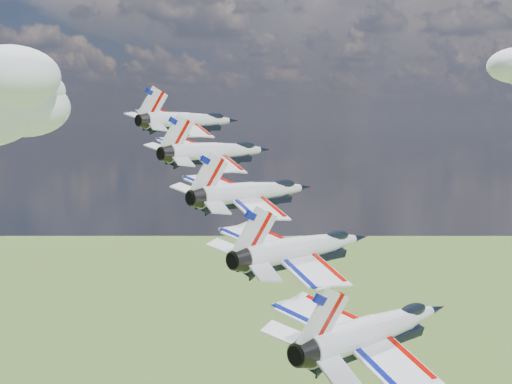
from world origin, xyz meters
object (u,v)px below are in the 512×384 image
at_px(jet_1, 219,151).
at_px(jet_4, 379,328).
at_px(jet_0, 192,121).
at_px(jet_2, 256,192).
at_px(jet_3, 306,248).

bearing_deg(jet_1, jet_4, -23.80).
distance_m(jet_0, jet_4, 50.32).
bearing_deg(jet_2, jet_1, 156.20).
relative_size(jet_0, jet_4, 1.00).
xyz_separation_m(jet_1, jet_4, (24.46, -26.71, -10.61)).
distance_m(jet_0, jet_2, 25.16).
height_order(jet_3, jet_4, jet_3).
xyz_separation_m(jet_2, jet_4, (16.31, -17.81, -7.07)).
bearing_deg(jet_3, jet_2, 156.20).
relative_size(jet_2, jet_4, 1.00).
height_order(jet_2, jet_4, jet_2).
bearing_deg(jet_0, jet_1, -23.80).
height_order(jet_2, jet_3, jet_2).
relative_size(jet_1, jet_2, 1.00).
distance_m(jet_0, jet_1, 12.58).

